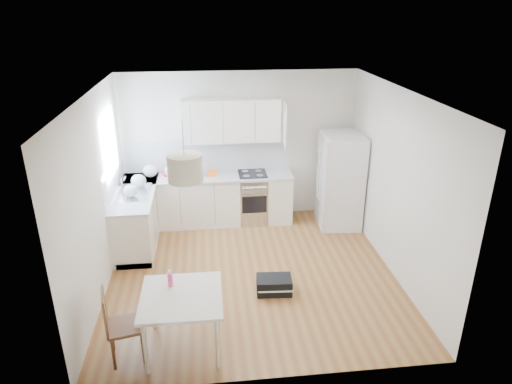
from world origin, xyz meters
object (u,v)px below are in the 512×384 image
at_px(refrigerator, 341,180).
at_px(gym_bag, 274,285).
at_px(dining_chair, 125,324).
at_px(dining_table, 182,301).

height_order(refrigerator, gym_bag, refrigerator).
height_order(refrigerator, dining_chair, refrigerator).
bearing_deg(dining_chair, dining_table, -4.36).
xyz_separation_m(dining_chair, gym_bag, (1.85, 1.07, -0.34)).
height_order(dining_table, gym_bag, dining_table).
bearing_deg(gym_bag, refrigerator, 57.54).
distance_m(refrigerator, dining_table, 4.05).
bearing_deg(dining_chair, refrigerator, 30.57).
distance_m(dining_table, dining_chair, 0.67).
relative_size(dining_table, dining_chair, 1.02).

